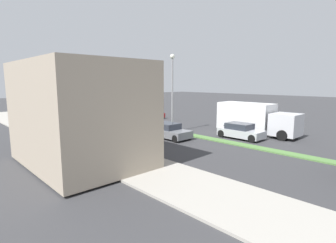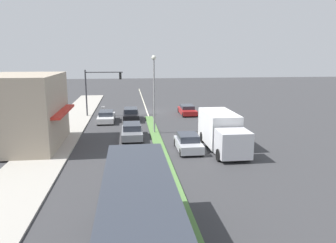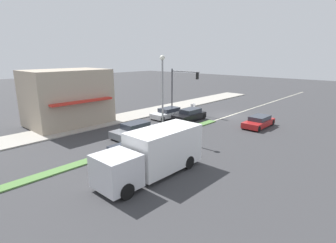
% 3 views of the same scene
% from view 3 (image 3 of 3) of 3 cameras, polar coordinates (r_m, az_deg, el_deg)
% --- Properties ---
extents(ground_plane, '(160.00, 160.00, 0.00)m').
position_cam_3_polar(ground_plane, '(21.09, -11.83, -6.81)').
color(ground_plane, '#38383A').
extents(sidewalk_right, '(4.00, 73.00, 0.12)m').
position_cam_3_polar(sidewalk_right, '(28.38, -23.37, -2.08)').
color(sidewalk_right, '#A8A399').
rests_on(sidewalk_right, ground).
extents(lane_marking_center, '(0.16, 60.00, 0.01)m').
position_cam_3_polar(lane_marking_center, '(34.26, 13.35, 1.27)').
color(lane_marking_center, beige).
rests_on(lane_marking_center, ground).
extents(building_corner_store, '(6.37, 8.29, 5.86)m').
position_cam_3_polar(building_corner_store, '(30.61, -21.00, 5.01)').
color(building_corner_store, tan).
rests_on(building_corner_store, sidewalk_right).
extents(traffic_signal_main, '(4.59, 0.34, 5.60)m').
position_cam_3_polar(traffic_signal_main, '(34.90, 2.65, 8.36)').
color(traffic_signal_main, '#333338').
rests_on(traffic_signal_main, sidewalk_right).
extents(street_lamp, '(0.44, 0.44, 7.37)m').
position_cam_3_polar(street_lamp, '(23.54, -1.20, 7.68)').
color(street_lamp, gray).
rests_on(street_lamp, median_strip).
extents(pedestrian, '(0.34, 0.34, 1.66)m').
position_cam_3_polar(pedestrian, '(31.85, -13.66, 2.12)').
color(pedestrian, '#282D42').
rests_on(pedestrian, sidewalk_right).
extents(warning_aframe_sign, '(0.45, 0.53, 0.84)m').
position_cam_3_polar(warning_aframe_sign, '(37.12, 5.46, 3.24)').
color(warning_aframe_sign, silver).
rests_on(warning_aframe_sign, ground).
extents(delivery_truck, '(2.44, 7.50, 2.87)m').
position_cam_3_polar(delivery_truck, '(16.73, -2.97, -6.78)').
color(delivery_truck, silver).
rests_on(delivery_truck, ground).
extents(van_white, '(1.84, 4.50, 1.21)m').
position_cam_3_polar(van_white, '(32.06, 0.04, 1.85)').
color(van_white, silver).
rests_on(van_white, ground).
extents(sedan_silver, '(1.82, 3.82, 1.33)m').
position_cam_3_polar(sedan_silver, '(18.85, -9.54, -7.20)').
color(sedan_silver, '#B7BABF').
rests_on(sedan_silver, ground).
extents(suv_grey, '(1.87, 4.45, 1.32)m').
position_cam_3_polar(suv_grey, '(24.88, -7.33, -1.83)').
color(suv_grey, slate).
rests_on(suv_grey, ground).
extents(suv_black, '(1.81, 4.37, 1.38)m').
position_cam_3_polar(suv_black, '(30.78, 4.73, 1.41)').
color(suv_black, black).
rests_on(suv_black, ground).
extents(hatchback_red, '(1.84, 4.41, 1.19)m').
position_cam_3_polar(hatchback_red, '(29.55, 19.16, -0.04)').
color(hatchback_red, '#AD1E1E').
rests_on(hatchback_red, ground).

